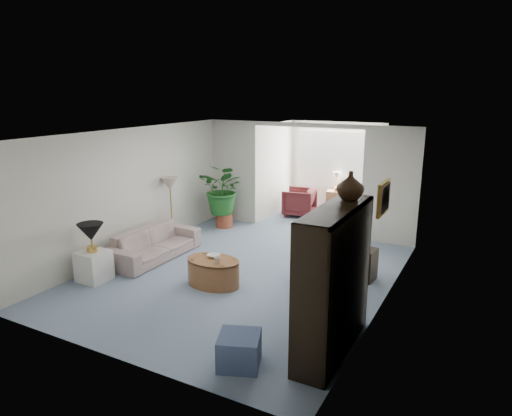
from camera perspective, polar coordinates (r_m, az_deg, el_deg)
The scene contains 26 objects.
floor at distance 8.30m, azimuth -1.97°, elevation -8.29°, with size 6.00×6.00×0.00m, color gray.
sunroom_floor at distance 11.83m, azimuth 8.01°, elevation -1.44°, with size 2.60×2.60×0.00m, color gray.
back_pier_left at distance 11.38m, azimuth -2.76°, elevation 4.51°, with size 1.20×0.12×2.50m, color beige.
back_pier_right at distance 10.01m, azimuth 16.30°, elevation 2.58°, with size 1.20×0.12×2.50m, color beige.
back_header at distance 10.39m, azimuth 6.35°, elevation 10.17°, with size 2.60×0.12×0.10m, color beige.
window_pane at distance 12.54m, azimuth 9.96°, elevation 5.93°, with size 2.20×0.02×1.50m, color white.
window_blinds at distance 12.51m, azimuth 9.91°, elevation 5.92°, with size 2.20×0.02×1.50m, color white.
framed_picture at distance 6.83m, azimuth 15.63°, elevation 1.17°, with size 0.04×0.50×0.40m, color beige.
sofa at distance 9.22m, azimuth -12.47°, elevation -4.33°, with size 2.02×0.79×0.59m, color #BFB5A2.
end_table at distance 8.46m, azimuth -19.45°, elevation -6.79°, with size 0.48×0.48×0.52m, color white.
table_lamp at distance 8.27m, azimuth -19.80°, elevation -2.82°, with size 0.44×0.44×0.30m, color black.
floor_lamp at distance 10.04m, azimuth -10.61°, elevation 2.95°, with size 0.36×0.36×0.28m, color beige.
coffee_table at distance 7.86m, azimuth -5.32°, elevation -7.90°, with size 0.95×0.95×0.45m, color #986037.
coffee_bowl at distance 7.88m, azimuth -5.27°, elevation -5.90°, with size 0.21×0.21×0.05m, color white.
coffee_cup at distance 7.61m, azimuth -4.83°, elevation -6.44°, with size 0.11×0.11×0.10m, color beige.
wingback_chair at distance 8.14m, azimuth 7.61°, elevation -6.10°, with size 0.79×0.81×0.74m, color #685F52.
side_table_dark at distance 8.24m, azimuth 12.92°, elevation -6.73°, with size 0.47×0.37×0.56m, color black.
entertainment_cabinet at distance 5.78m, azimuth 9.60°, elevation -8.96°, with size 0.45×1.67×1.86m, color black.
cabinet_urn at distance 5.91m, azimuth 11.61°, elevation 2.74°, with size 0.34×0.34×0.36m, color #301D10.
ottoman at distance 5.74m, azimuth -2.08°, elevation -17.19°, with size 0.49×0.49×0.39m, color slate.
plant_pot at distance 11.10m, azimuth -3.95°, elevation -1.53°, with size 0.40×0.40×0.32m, color #97422B.
house_plant at distance 10.91m, azimuth -4.02°, elevation 2.35°, with size 1.09×0.95×1.22m, color #216123.
sunroom_chair_blue at distance 11.61m, azimuth 12.21°, elevation -0.27°, with size 0.69×0.71×0.65m, color slate.
sunroom_chair_maroon at distance 12.08m, azimuth 5.38°, elevation 0.73°, with size 0.77×0.79×0.72m, color #5A1E20.
sunroom_table at distance 12.53m, azimuth 9.87°, elevation 0.78°, with size 0.48×0.38×0.59m, color #986037.
shelf_clutter at distance 5.63m, azimuth 8.79°, elevation -7.80°, with size 0.30×1.15×1.06m.
Camera 1 is at (3.85, -6.62, 3.20)m, focal length 32.30 mm.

